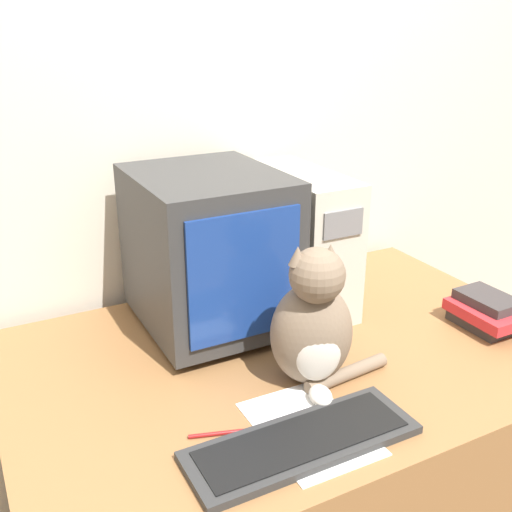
% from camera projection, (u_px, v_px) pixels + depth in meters
% --- Properties ---
extents(wall_back, '(7.00, 0.05, 2.50)m').
position_uv_depth(wall_back, '(206.00, 131.00, 1.85)').
color(wall_back, beige).
rests_on(wall_back, ground_plane).
extents(desk, '(1.47, 0.97, 0.76)m').
position_uv_depth(desk, '(290.00, 465.00, 1.72)').
color(desk, olive).
rests_on(desk, ground_plane).
extents(crt_monitor, '(0.37, 0.45, 0.44)m').
position_uv_depth(crt_monitor, '(209.00, 250.00, 1.63)').
color(crt_monitor, '#333333').
rests_on(crt_monitor, desk).
extents(computer_tower, '(0.17, 0.43, 0.41)m').
position_uv_depth(computer_tower, '(300.00, 239.00, 1.78)').
color(computer_tower, beige).
rests_on(computer_tower, desk).
extents(keyboard, '(0.49, 0.17, 0.02)m').
position_uv_depth(keyboard, '(302.00, 442.00, 1.23)').
color(keyboard, '#2D2D2D').
rests_on(keyboard, desk).
extents(cat, '(0.32, 0.24, 0.36)m').
position_uv_depth(cat, '(314.00, 326.00, 1.39)').
color(cat, '#7A6651').
rests_on(cat, desk).
extents(book_stack, '(0.16, 0.20, 0.09)m').
position_uv_depth(book_stack, '(487.00, 312.00, 1.69)').
color(book_stack, '#383333').
rests_on(book_stack, desk).
extents(pen, '(0.13, 0.05, 0.01)m').
position_uv_depth(pen, '(220.00, 433.00, 1.26)').
color(pen, maroon).
rests_on(pen, desk).
extents(paper_sheet, '(0.21, 0.30, 0.00)m').
position_uv_depth(paper_sheet, '(309.00, 428.00, 1.28)').
color(paper_sheet, white).
rests_on(paper_sheet, desk).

